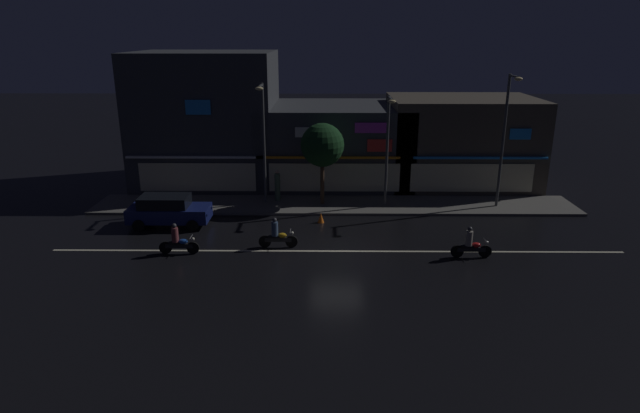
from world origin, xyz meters
TOP-DOWN VIEW (x-y plane):
  - ground_plane at (0.00, 0.00)m, footprint 140.00×140.00m
  - lane_divider_stripe at (0.00, 0.00)m, footprint 27.35×0.16m
  - sidewalk_far at (0.00, 7.06)m, footprint 28.79×3.62m
  - storefront_left_block at (-8.64, 12.81)m, footprint 9.19×8.04m
  - storefront_center_block at (0.00, 12.69)m, footprint 10.27×7.80m
  - storefront_right_block at (8.64, 12.28)m, footprint 9.61×6.98m
  - streetlamp_west at (-4.19, 7.12)m, footprint 0.44×1.64m
  - streetlamp_mid at (3.01, 6.59)m, footprint 0.44×1.64m
  - streetlamp_east at (9.64, 6.56)m, footprint 0.44×1.64m
  - pedestrian_on_sidewalk at (-3.50, 7.77)m, footprint 0.34×0.34m
  - street_tree at (-0.75, 7.10)m, footprint 2.56×2.56m
  - parked_car_near_kerb at (-9.04, 3.55)m, footprint 4.30×1.98m
  - motorcycle_lead at (6.17, -0.67)m, footprint 1.90×0.60m
  - motorcycle_following at (-7.52, -0.36)m, footprint 1.90×0.60m
  - motorcycle_opposite_lane at (-2.91, 0.49)m, footprint 1.90×0.60m
  - traffic_cone at (-0.81, 4.08)m, footprint 0.36×0.36m

SIDE VIEW (x-z plane):
  - ground_plane at x=0.00m, z-range 0.00..0.00m
  - lane_divider_stripe at x=0.00m, z-range 0.00..0.01m
  - sidewalk_far at x=0.00m, z-range 0.00..0.14m
  - traffic_cone at x=-0.81m, z-range 0.00..0.55m
  - motorcycle_lead at x=6.17m, z-range -0.13..1.39m
  - motorcycle_following at x=-7.52m, z-range -0.13..1.39m
  - motorcycle_opposite_lane at x=-2.91m, z-range -0.13..1.39m
  - parked_car_near_kerb at x=-9.04m, z-range 0.03..1.70m
  - pedestrian_on_sidewalk at x=-3.50m, z-range 0.08..1.97m
  - storefront_center_block at x=0.00m, z-range 0.00..5.34m
  - storefront_right_block at x=8.64m, z-range 0.00..5.89m
  - street_tree at x=-0.75m, z-range 1.28..6.15m
  - streetlamp_mid at x=3.01m, z-range 0.77..7.26m
  - streetlamp_west at x=-4.19m, z-range 0.78..7.90m
  - storefront_left_block at x=-8.64m, z-range 0.00..8.81m
  - streetlamp_east at x=9.64m, z-range 0.79..8.48m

